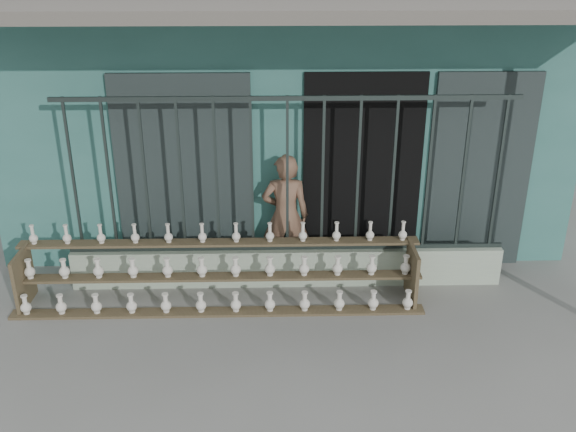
{
  "coord_description": "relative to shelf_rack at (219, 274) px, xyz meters",
  "views": [
    {
      "loc": [
        -0.16,
        -5.36,
        3.77
      ],
      "look_at": [
        0.0,
        1.0,
        1.0
      ],
      "focal_mm": 40.0,
      "sensor_mm": 36.0,
      "label": 1
    }
  ],
  "objects": [
    {
      "name": "parapet_wall",
      "position": [
        0.77,
        0.41,
        -0.14
      ],
      "size": [
        5.0,
        0.2,
        0.45
      ],
      "primitive_type": "cube",
      "color": "#A6B99E",
      "rests_on": "ground"
    },
    {
      "name": "elderly_woman",
      "position": [
        0.75,
        0.67,
        0.4
      ],
      "size": [
        0.56,
        0.38,
        1.52
      ],
      "primitive_type": "imported",
      "rotation": [
        0.0,
        0.0,
        3.12
      ],
      "color": "brown",
      "rests_on": "ground"
    },
    {
      "name": "shelf_rack",
      "position": [
        0.0,
        0.0,
        0.0
      ],
      "size": [
        4.5,
        0.68,
        0.85
      ],
      "color": "brown",
      "rests_on": "ground"
    },
    {
      "name": "workshop_building",
      "position": [
        0.77,
        3.34,
        1.26
      ],
      "size": [
        7.4,
        6.6,
        3.21
      ],
      "color": "#326B62",
      "rests_on": "ground"
    },
    {
      "name": "security_fence",
      "position": [
        0.77,
        0.41,
        0.99
      ],
      "size": [
        5.0,
        0.04,
        1.8
      ],
      "color": "#283330",
      "rests_on": "parapet_wall"
    },
    {
      "name": "ground",
      "position": [
        0.77,
        -0.89,
        -0.36
      ],
      "size": [
        60.0,
        60.0,
        0.0
      ],
      "primitive_type": "plane",
      "color": "slate"
    }
  ]
}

